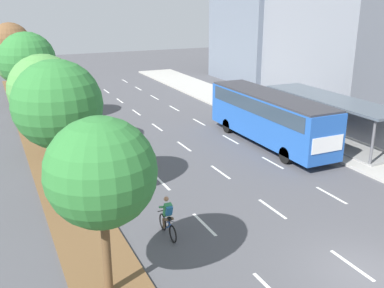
# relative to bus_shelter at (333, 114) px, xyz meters

# --- Properties ---
(ground_plane) EXTENTS (140.00, 140.00, 0.00)m
(ground_plane) POSITION_rel_bus_shelter_xyz_m (-9.53, -12.47, -1.87)
(ground_plane) COLOR #4C4C51
(median_strip) EXTENTS (2.60, 52.00, 0.12)m
(median_strip) POSITION_rel_bus_shelter_xyz_m (-17.83, 7.53, -1.81)
(median_strip) COLOR brown
(median_strip) RESTS_ON ground
(sidewalk_right) EXTENTS (4.50, 52.00, 0.15)m
(sidewalk_right) POSITION_rel_bus_shelter_xyz_m (-0.28, 7.53, -1.79)
(sidewalk_right) COLOR #ADAAA3
(sidewalk_right) RESTS_ON ground
(lane_divider_left) EXTENTS (0.14, 47.16, 0.01)m
(lane_divider_left) POSITION_rel_bus_shelter_xyz_m (-13.03, 5.60, -1.86)
(lane_divider_left) COLOR white
(lane_divider_left) RESTS_ON ground
(lane_divider_center) EXTENTS (0.14, 47.16, 0.01)m
(lane_divider_center) POSITION_rel_bus_shelter_xyz_m (-9.53, 5.60, -1.86)
(lane_divider_center) COLOR white
(lane_divider_center) RESTS_ON ground
(lane_divider_right) EXTENTS (0.14, 47.16, 0.01)m
(lane_divider_right) POSITION_rel_bus_shelter_xyz_m (-6.03, 5.60, -1.86)
(lane_divider_right) COLOR white
(lane_divider_right) RESTS_ON ground
(bus_shelter) EXTENTS (2.90, 10.70, 2.86)m
(bus_shelter) POSITION_rel_bus_shelter_xyz_m (0.00, 0.00, 0.00)
(bus_shelter) COLOR gray
(bus_shelter) RESTS_ON sidewalk_right
(bus) EXTENTS (2.54, 11.29, 3.37)m
(bus) POSITION_rel_bus_shelter_xyz_m (-4.28, 1.22, 0.20)
(bus) COLOR #2356B2
(bus) RESTS_ON ground
(cyclist) EXTENTS (0.46, 1.82, 1.71)m
(cyclist) POSITION_rel_bus_shelter_xyz_m (-14.81, -7.12, -1.08)
(cyclist) COLOR black
(cyclist) RESTS_ON ground
(median_tree_nearest) EXTENTS (3.41, 3.41, 5.89)m
(median_tree_nearest) POSITION_rel_bus_shelter_xyz_m (-17.96, -9.80, 2.42)
(median_tree_nearest) COLOR brown
(median_tree_nearest) RESTS_ON median_strip
(median_tree_second) EXTENTS (3.99, 3.99, 6.65)m
(median_tree_second) POSITION_rel_bus_shelter_xyz_m (-18.00, -2.24, 2.90)
(median_tree_second) COLOR brown
(median_tree_second) RESTS_ON median_strip
(median_tree_third) EXTENTS (4.26, 4.26, 6.05)m
(median_tree_third) POSITION_rel_bus_shelter_xyz_m (-17.67, 5.32, 2.17)
(median_tree_third) COLOR brown
(median_tree_third) RESTS_ON median_strip
(median_tree_fourth) EXTENTS (4.14, 4.14, 6.85)m
(median_tree_fourth) POSITION_rel_bus_shelter_xyz_m (-17.81, 12.89, 3.02)
(median_tree_fourth) COLOR brown
(median_tree_fourth) RESTS_ON median_strip
(median_tree_fifth) EXTENTS (3.97, 3.97, 5.77)m
(median_tree_fifth) POSITION_rel_bus_shelter_xyz_m (-18.00, 20.45, 2.03)
(median_tree_fifth) COLOR brown
(median_tree_fifth) RESTS_ON median_strip
(median_tree_farthest) EXTENTS (4.05, 4.05, 6.83)m
(median_tree_farthest) POSITION_rel_bus_shelter_xyz_m (-17.99, 28.02, 3.04)
(median_tree_farthest) COLOR brown
(median_tree_farthest) RESTS_ON median_strip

